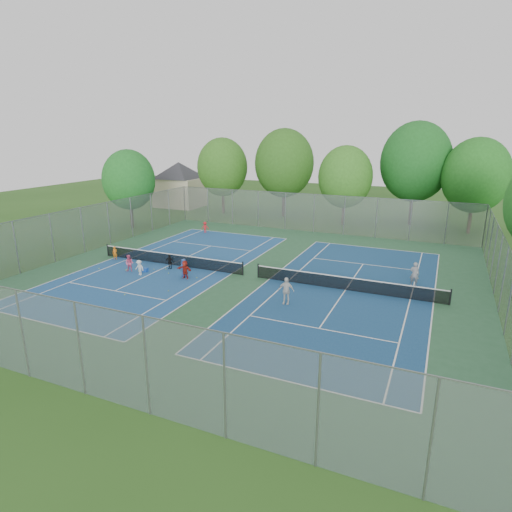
{
  "coord_description": "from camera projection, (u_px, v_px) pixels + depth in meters",
  "views": [
    {
      "loc": [
        12.4,
        -26.95,
        10.15
      ],
      "look_at": [
        0.0,
        1.0,
        1.3
      ],
      "focal_mm": 30.0,
      "sensor_mm": 36.0,
      "label": 1
    }
  ],
  "objects": [
    {
      "name": "net_right",
      "position": [
        346.0,
        284.0,
        28.46
      ],
      "size": [
        12.87,
        0.1,
        0.91
      ],
      "primitive_type": "cube",
      "color": "black",
      "rests_on": "ground"
    },
    {
      "name": "ball_crate",
      "position": [
        145.0,
        270.0,
        32.31
      ],
      "size": [
        0.36,
        0.36,
        0.3
      ],
      "primitive_type": "cube",
      "rotation": [
        0.0,
        0.0,
        0.05
      ],
      "color": "#184CB6",
      "rests_on": "ground"
    },
    {
      "name": "tennis_ball_2",
      "position": [
        126.0,
        270.0,
        32.62
      ],
      "size": [
        0.07,
        0.07,
        0.07
      ],
      "primitive_type": "sphere",
      "color": "gold",
      "rests_on": "ground"
    },
    {
      "name": "tennis_ball_10",
      "position": [
        188.0,
        288.0,
        28.86
      ],
      "size": [
        0.07,
        0.07,
        0.07
      ],
      "primitive_type": "sphere",
      "color": "yellow",
      "rests_on": "ground"
    },
    {
      "name": "tennis_ball_8",
      "position": [
        154.0,
        269.0,
        32.81
      ],
      "size": [
        0.07,
        0.07,
        0.07
      ],
      "primitive_type": "sphere",
      "color": "#C4D030",
      "rests_on": "ground"
    },
    {
      "name": "tennis_ball_0",
      "position": [
        143.0,
        268.0,
        33.14
      ],
      "size": [
        0.07,
        0.07,
        0.07
      ],
      "primitive_type": "sphere",
      "color": "yellow",
      "rests_on": "ground"
    },
    {
      "name": "tree_nc",
      "position": [
        345.0,
        177.0,
        47.47
      ],
      "size": [
        6.0,
        6.0,
        8.85
      ],
      "color": "#443326",
      "rests_on": "ground"
    },
    {
      "name": "tennis_ball_4",
      "position": [
        168.0,
        291.0,
        28.34
      ],
      "size": [
        0.07,
        0.07,
        0.07
      ],
      "primitive_type": "sphere",
      "color": "gold",
      "rests_on": "ground"
    },
    {
      "name": "child_far_baseline",
      "position": [
        205.0,
        227.0,
        44.8
      ],
      "size": [
        0.87,
        0.7,
        1.18
      ],
      "primitive_type": "imported",
      "rotation": [
        0.0,
        0.0,
        3.53
      ],
      "color": "red",
      "rests_on": "ground"
    },
    {
      "name": "instructor",
      "position": [
        414.0,
        274.0,
        29.18
      ],
      "size": [
        0.64,
        0.43,
        1.7
      ],
      "primitive_type": "imported",
      "rotation": [
        0.0,
        0.0,
        3.11
      ],
      "color": "gray",
      "rests_on": "ground"
    },
    {
      "name": "student_c",
      "position": [
        139.0,
        268.0,
        31.46
      ],
      "size": [
        0.78,
        0.49,
        1.16
      ],
      "primitive_type": "imported",
      "rotation": [
        0.0,
        0.0,
        -0.08
      ],
      "color": "silver",
      "rests_on": "ground"
    },
    {
      "name": "fence_south",
      "position": [
        80.0,
        349.0,
        16.71
      ],
      "size": [
        32.0,
        0.1,
        4.0
      ],
      "primitive_type": "cube",
      "color": "gray",
      "rests_on": "ground"
    },
    {
      "name": "tree_side_w",
      "position": [
        129.0,
        180.0,
        46.03
      ],
      "size": [
        5.6,
        5.6,
        8.47
      ],
      "color": "#443326",
      "rests_on": "ground"
    },
    {
      "name": "student_f",
      "position": [
        185.0,
        270.0,
        30.65
      ],
      "size": [
        1.3,
        0.54,
        1.37
      ],
      "primitive_type": "imported",
      "rotation": [
        0.0,
        0.0,
        -0.11
      ],
      "color": "#A32317",
      "rests_on": "ground"
    },
    {
      "name": "tennis_ball_6",
      "position": [
        99.0,
        269.0,
        33.02
      ],
      "size": [
        0.07,
        0.07,
        0.07
      ],
      "primitive_type": "sphere",
      "color": "#AACF30",
      "rests_on": "ground"
    },
    {
      "name": "student_e",
      "position": [
        184.0,
        268.0,
        31.11
      ],
      "size": [
        0.78,
        0.66,
        1.35
      ],
      "primitive_type": "imported",
      "rotation": [
        0.0,
        0.0,
        -0.41
      ],
      "color": "#284A94",
      "rests_on": "ground"
    },
    {
      "name": "tree_nw",
      "position": [
        222.0,
        167.0,
        54.44
      ],
      "size": [
        6.4,
        6.4,
        9.58
      ],
      "color": "#443326",
      "rests_on": "ground"
    },
    {
      "name": "tennis_ball_3",
      "position": [
        127.0,
        269.0,
        32.81
      ],
      "size": [
        0.07,
        0.07,
        0.07
      ],
      "primitive_type": "sphere",
      "color": "#CEED37",
      "rests_on": "ground"
    },
    {
      "name": "student_b",
      "position": [
        129.0,
        263.0,
        32.24
      ],
      "size": [
        0.74,
        0.64,
        1.3
      ],
      "primitive_type": "imported",
      "rotation": [
        0.0,
        0.0,
        0.27
      ],
      "color": "#EB5B85",
      "rests_on": "ground"
    },
    {
      "name": "tennis_ball_9",
      "position": [
        169.0,
        273.0,
        31.88
      ],
      "size": [
        0.07,
        0.07,
        0.07
      ],
      "primitive_type": "sphere",
      "color": "#B4D932",
      "rests_on": "ground"
    },
    {
      "name": "tree_nr",
      "position": [
        416.0,
        162.0,
        46.92
      ],
      "size": [
        7.6,
        7.6,
        11.42
      ],
      "color": "#443326",
      "rests_on": "ground"
    },
    {
      "name": "tree_ne",
      "position": [
        476.0,
        176.0,
        43.13
      ],
      "size": [
        6.6,
        6.6,
        9.77
      ],
      "color": "#443326",
      "rests_on": "ground"
    },
    {
      "name": "ball_hopper",
      "position": [
        184.0,
        266.0,
        32.85
      ],
      "size": [
        0.32,
        0.32,
        0.5
      ],
      "primitive_type": "cube",
      "rotation": [
        0.0,
        0.0,
        0.28
      ],
      "color": "green",
      "rests_on": "ground"
    },
    {
      "name": "fence_east",
      "position": [
        503.0,
        280.0,
        24.53
      ],
      "size": [
        0.1,
        32.0,
        4.0
      ],
      "primitive_type": "cube",
      "rotation": [
        0.0,
        0.0,
        1.57
      ],
      "color": "gray",
      "rests_on": "ground"
    },
    {
      "name": "student_a",
      "position": [
        115.0,
        253.0,
        35.33
      ],
      "size": [
        0.46,
        0.36,
        1.12
      ],
      "primitive_type": "imported",
      "rotation": [
        0.0,
        0.0,
        0.24
      ],
      "color": "orange",
      "rests_on": "ground"
    },
    {
      "name": "tennis_ball_11",
      "position": [
        197.0,
        278.0,
        30.9
      ],
      "size": [
        0.07,
        0.07,
        0.07
      ],
      "primitive_type": "sphere",
      "color": "gold",
      "rests_on": "ground"
    },
    {
      "name": "ground",
      "position": [
        250.0,
        276.0,
        31.31
      ],
      "size": [
        120.0,
        120.0,
        0.0
      ],
      "primitive_type": "plane",
      "color": "#28531A",
      "rests_on": "ground"
    },
    {
      "name": "net_left",
      "position": [
        170.0,
        259.0,
        33.91
      ],
      "size": [
        12.87,
        0.1,
        0.91
      ],
      "primitive_type": "cube",
      "color": "black",
      "rests_on": "ground"
    },
    {
      "name": "tennis_ball_7",
      "position": [
        125.0,
        295.0,
        27.68
      ],
      "size": [
        0.07,
        0.07,
        0.07
      ],
      "primitive_type": "sphere",
      "color": "#AECC2F",
      "rests_on": "ground"
    },
    {
      "name": "court_pad",
      "position": [
        250.0,
        276.0,
        31.31
      ],
      "size": [
        32.0,
        32.0,
        0.01
      ],
      "primitive_type": "cube",
      "color": "#295836",
      "rests_on": "ground"
    },
    {
      "name": "tennis_ball_5",
      "position": [
        166.0,
        269.0,
        32.84
      ],
      "size": [
        0.07,
        0.07,
        0.07
      ],
      "primitive_type": "sphere",
      "color": "gold",
      "rests_on": "ground"
    },
    {
      "name": "house",
      "position": [
        179.0,
        177.0,
        59.78
      ],
      "size": [
        11.03,
        11.03,
        7.3
      ],
      "color": "#B7A88C",
      "rests_on": "ground"
    },
    {
      "name": "tree_nl",
      "position": [
        284.0,
        163.0,
        52.02
      ],
      "size": [
        7.2,
        7.2,
        10.69
      ],
      "color": "#443326",
      "rests_on": "ground"
    },
    {
      "name": "teen_court_b",
      "position": [
        286.0,
        291.0,
        26.09
      ],
      "size": [
        1.05,
        0.54,
        1.72
      ],
      "primitive_type": "imported",
      "rotation": [
        0.0,
        0.0,
        0.12
      ],
      "color": "silver",
      "rests_on": "ground"
    },
    {
      "name": "court_right",
      "position": [
        345.0,
        290.0,
        28.58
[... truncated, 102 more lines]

